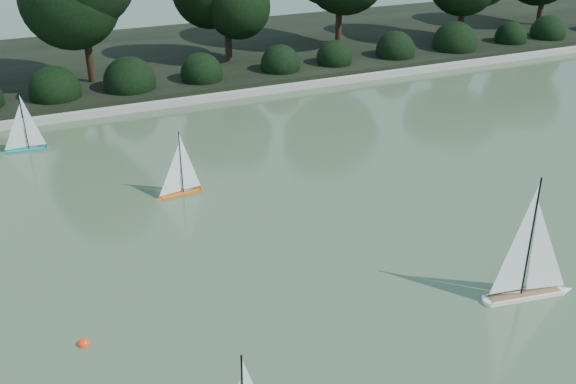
{
  "coord_description": "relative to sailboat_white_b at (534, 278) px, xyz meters",
  "views": [
    {
      "loc": [
        -4.98,
        -6.33,
        5.27
      ],
      "look_at": [
        -1.26,
        2.04,
        0.7
      ],
      "focal_mm": 40.0,
      "sensor_mm": 36.0,
      "label": 1
    }
  ],
  "objects": [
    {
      "name": "pond_coping",
      "position": [
        -1.09,
        10.0,
        -0.21
      ],
      "size": [
        40.0,
        0.35,
        0.18
      ],
      "primitive_type": "cube",
      "color": "gray",
      "rests_on": "ground"
    },
    {
      "name": "sailboat_teal",
      "position": [
        -6.1,
        8.38,
        -0.08
      ],
      "size": [
        1.0,
        0.28,
        1.36
      ],
      "color": "#138974",
      "rests_on": "ground"
    },
    {
      "name": "shrub_hedge",
      "position": [
        -1.09,
        10.9,
        0.15
      ],
      "size": [
        29.1,
        1.1,
        1.1
      ],
      "color": "black",
      "rests_on": "ground"
    },
    {
      "name": "sailboat_white_b",
      "position": [
        0.0,
        0.0,
        0.0
      ],
      "size": [
        1.42,
        0.44,
        1.93
      ],
      "color": "white",
      "rests_on": "ground"
    },
    {
      "name": "sailboat_orange",
      "position": [
        -3.67,
        5.01,
        -0.09
      ],
      "size": [
        0.95,
        0.22,
        1.3
      ],
      "color": "#D75D11",
      "rests_on": "ground"
    },
    {
      "name": "race_buoy",
      "position": [
        -5.83,
        1.46,
        -0.3
      ],
      "size": [
        0.16,
        0.16,
        0.16
      ],
      "primitive_type": "sphere",
      "color": "#FF400D",
      "rests_on": "ground"
    },
    {
      "name": "ground",
      "position": [
        -1.09,
        1.0,
        -0.3
      ],
      "size": [
        80.0,
        80.0,
        0.0
      ],
      "primitive_type": "plane",
      "color": "#3E5130",
      "rests_on": "ground"
    },
    {
      "name": "far_bank",
      "position": [
        -1.09,
        14.0,
        -0.15
      ],
      "size": [
        40.0,
        8.0,
        0.3
      ],
      "primitive_type": "cube",
      "color": "black",
      "rests_on": "ground"
    }
  ]
}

